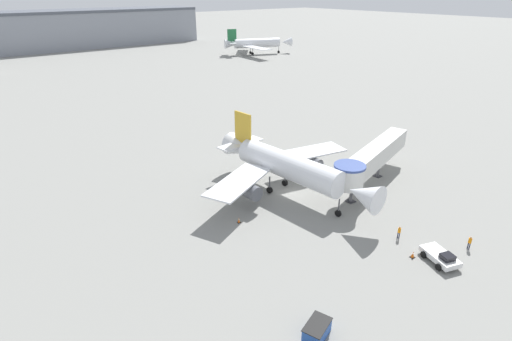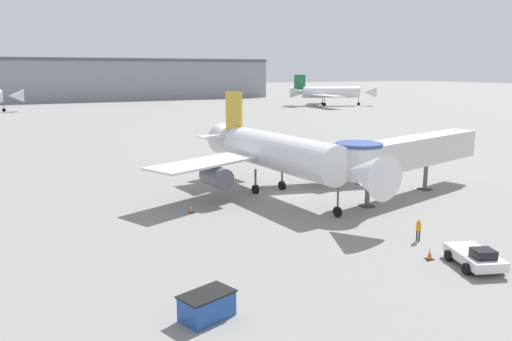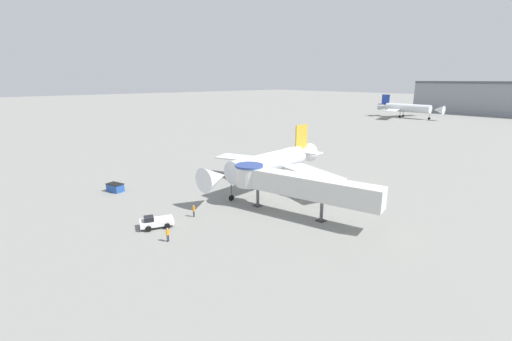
% 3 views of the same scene
% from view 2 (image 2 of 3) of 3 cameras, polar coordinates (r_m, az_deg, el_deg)
% --- Properties ---
extents(ground_plane, '(800.00, 800.00, 0.00)m').
position_cam_2_polar(ground_plane, '(49.99, 3.04, -2.82)').
color(ground_plane, gray).
extents(main_airplane, '(26.40, 26.25, 9.93)m').
position_cam_2_polar(main_airplane, '(49.22, 2.50, 1.96)').
color(main_airplane, silver).
rests_on(main_airplane, ground_plane).
extents(jet_bridge, '(20.82, 8.27, 6.03)m').
position_cam_2_polar(jet_bridge, '(50.52, 16.52, 1.91)').
color(jet_bridge, silver).
rests_on(jet_bridge, ground_plane).
extents(pushback_tug_white, '(3.35, 4.56, 1.49)m').
position_cam_2_polar(pushback_tug_white, '(34.84, 23.78, -9.02)').
color(pushback_tug_white, silver).
rests_on(pushback_tug_white, ground_plane).
extents(service_container_blue, '(3.11, 2.45, 1.35)m').
position_cam_2_polar(service_container_blue, '(26.02, -5.63, -15.12)').
color(service_container_blue, '#234C9E').
rests_on(service_container_blue, ground_plane).
extents(traffic_cone_starboard_wing, '(0.45, 0.45, 0.74)m').
position_cam_2_polar(traffic_cone_starboard_wing, '(55.65, 11.50, -1.19)').
color(traffic_cone_starboard_wing, black).
rests_on(traffic_cone_starboard_wing, ground_plane).
extents(traffic_cone_port_wing, '(0.41, 0.41, 0.69)m').
position_cam_2_polar(traffic_cone_port_wing, '(44.15, -7.44, -4.39)').
color(traffic_cone_port_wing, black).
rests_on(traffic_cone_port_wing, ground_plane).
extents(traffic_cone_apron_front, '(0.48, 0.48, 0.79)m').
position_cam_2_polar(traffic_cone_apron_front, '(35.23, 19.23, -8.99)').
color(traffic_cone_apron_front, black).
rests_on(traffic_cone_apron_front, ground_plane).
extents(ground_crew_wing_walker, '(0.33, 0.37, 1.67)m').
position_cam_2_polar(ground_crew_wing_walker, '(38.36, 18.08, -6.32)').
color(ground_crew_wing_walker, '#1E2338').
rests_on(ground_crew_wing_walker, ground_plane).
extents(background_jet_green_tail, '(29.16, 32.24, 10.64)m').
position_cam_2_polar(background_jet_green_tail, '(177.23, 8.35, 8.84)').
color(background_jet_green_tail, silver).
rests_on(background_jet_green_tail, ground_plane).
extents(terminal_building, '(132.94, 24.71, 16.95)m').
position_cam_2_polar(terminal_building, '(220.82, -16.13, 10.00)').
color(terminal_building, gray).
rests_on(terminal_building, ground_plane).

